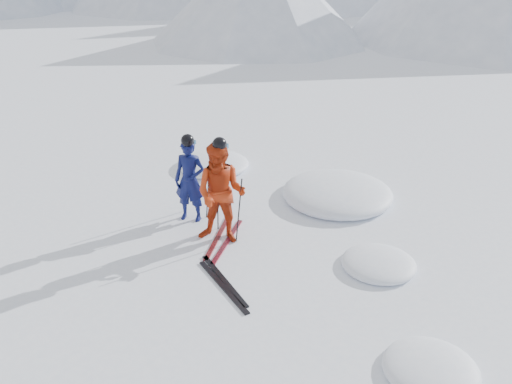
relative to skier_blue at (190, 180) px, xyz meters
The scene contains 12 objects.
ground 3.24m from the skier_blue, ahead, with size 160.00×160.00×0.00m, color white.
skier_blue is the anchor object (origin of this frame).
skier_red 1.11m from the skier_blue, 15.55° to the right, with size 0.97×0.75×1.99m, color #AF2D0E.
pole_blue_left 0.44m from the skier_blue, 153.43° to the left, with size 0.02×0.02×1.16m, color black.
pole_blue_right 0.46m from the skier_blue, 45.00° to the left, with size 0.02×0.02×1.16m, color black.
pole_red_left 0.79m from the skier_blue, ahead, with size 0.02×0.02×1.33m, color black.
pole_red_right 1.39m from the skier_blue, ahead, with size 0.02×0.02×1.33m, color black.
ski_worn_left 1.31m from the skier_blue, 17.41° to the right, with size 0.09×1.70×0.03m, color black.
ski_worn_right 1.49m from the skier_blue, 14.03° to the right, with size 0.09×1.70×0.03m, color black.
ski_loose_a 2.52m from the skier_blue, 34.44° to the right, with size 0.09×1.70×0.03m, color black.
ski_loose_b 2.68m from the skier_blue, 35.95° to the right, with size 0.09×1.70×0.03m, color black.
snow_lumps 2.80m from the skier_blue, 50.37° to the left, with size 8.53×5.90×0.54m.
Camera 1 is at (3.86, -6.69, 5.34)m, focal length 38.00 mm.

